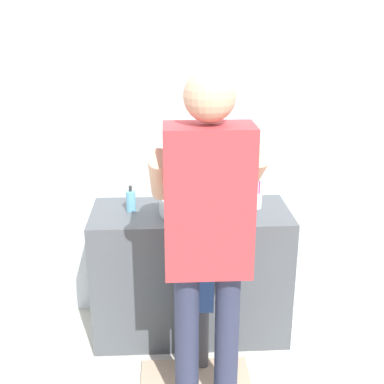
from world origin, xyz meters
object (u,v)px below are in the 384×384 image
(toothbrush_cup, at_px, (256,200))
(child_toddler, at_px, (194,287))
(soap_bottle, at_px, (131,201))
(adult_parent, at_px, (208,222))

(toothbrush_cup, xyz_separation_m, child_toddler, (-0.42, -0.44, -0.37))
(child_toddler, bearing_deg, soap_bottle, 131.22)
(adult_parent, bearing_deg, toothbrush_cup, 63.12)
(soap_bottle, distance_m, child_toddler, 0.68)
(soap_bottle, xyz_separation_m, adult_parent, (0.42, -0.73, 0.15))
(soap_bottle, xyz_separation_m, child_toddler, (0.37, -0.43, -0.38))
(toothbrush_cup, relative_size, adult_parent, 0.11)
(toothbrush_cup, height_order, child_toddler, toothbrush_cup)
(adult_parent, bearing_deg, soap_bottle, 119.97)
(toothbrush_cup, distance_m, adult_parent, 0.84)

